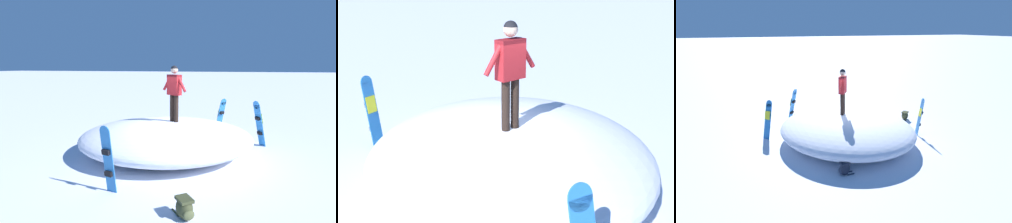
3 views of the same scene
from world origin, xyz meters
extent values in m
plane|color=white|center=(0.00, 0.00, 0.00)|extent=(240.00, 240.00, 0.00)
ellipsoid|color=white|center=(-0.52, 0.35, 0.53)|extent=(6.97, 6.60, 1.06)
cylinder|color=black|center=(-0.36, 0.47, 1.49)|extent=(0.14, 0.14, 0.86)
cylinder|color=black|center=(-0.20, 0.36, 1.49)|extent=(0.14, 0.14, 0.86)
cube|color=maroon|center=(-0.28, 0.41, 2.24)|extent=(0.52, 0.45, 0.64)
sphere|color=beige|center=(-0.28, 0.41, 2.71)|extent=(0.23, 0.23, 0.23)
cylinder|color=maroon|center=(-0.55, 0.60, 2.30)|extent=(0.38, 0.30, 0.53)
cylinder|color=maroon|center=(-0.01, 0.23, 2.30)|extent=(0.38, 0.30, 0.53)
sphere|color=black|center=(-0.28, 0.41, 2.74)|extent=(0.22, 0.22, 0.22)
cube|color=#2672BF|center=(-1.00, -2.74, 0.72)|extent=(0.32, 0.25, 1.44)
cylinder|color=#2672BF|center=(-1.02, -2.82, 1.44)|extent=(0.28, 0.12, 0.28)
cube|color=yellow|center=(-1.00, -2.75, 0.98)|extent=(0.24, 0.11, 0.35)
cube|color=black|center=(-1.02, -2.81, 0.98)|extent=(0.20, 0.13, 0.12)
cube|color=black|center=(-1.00, -2.75, 0.46)|extent=(0.20, 0.13, 0.12)
cube|color=#2672BF|center=(0.98, 3.20, 0.70)|extent=(0.47, 0.47, 1.40)
cylinder|color=#2672BF|center=(1.10, 3.07, 1.40)|extent=(0.26, 0.26, 0.28)
cube|color=yellow|center=(0.98, 3.19, 0.95)|extent=(0.23, 0.24, 0.34)
cube|color=black|center=(1.05, 3.12, 0.95)|extent=(0.20, 0.20, 0.12)
cube|color=black|center=(0.96, 3.21, 0.45)|extent=(0.20, 0.20, 0.12)
cube|color=#2672BF|center=(2.45, 1.92, 0.75)|extent=(0.51, 0.50, 1.51)
cylinder|color=#2672BF|center=(2.30, 1.78, 1.51)|extent=(0.27, 0.27, 0.28)
cube|color=yellow|center=(2.44, 1.91, 1.03)|extent=(0.24, 0.25, 0.36)
cube|color=black|center=(2.37, 1.84, 1.03)|extent=(0.20, 0.20, 0.12)
cube|color=black|center=(2.47, 1.94, 0.48)|extent=(0.20, 0.20, 0.12)
ellipsoid|color=#1E2333|center=(-2.89, 1.35, 0.22)|extent=(0.29, 0.33, 0.43)
ellipsoid|color=#2B3144|center=(-2.90, 1.49, 0.15)|extent=(0.21, 0.10, 0.21)
cube|color=#1E2333|center=(-2.89, 1.35, 0.40)|extent=(0.24, 0.28, 0.06)
cylinder|color=#1E2333|center=(-2.96, 1.17, 0.01)|extent=(0.04, 0.23, 0.04)
cylinder|color=#1E2333|center=(-2.81, 1.17, 0.01)|extent=(0.04, 0.23, 0.04)
ellipsoid|color=#383D23|center=(0.84, -3.28, 0.20)|extent=(0.49, 0.50, 0.41)
ellipsoid|color=#4B5131|center=(0.95, -3.42, 0.14)|extent=(0.25, 0.23, 0.19)
cube|color=#383D23|center=(0.84, -3.28, 0.37)|extent=(0.41, 0.42, 0.06)
cylinder|color=#383D23|center=(0.77, -3.06, 0.01)|extent=(0.20, 0.24, 0.04)
cylinder|color=#383D23|center=(0.63, -3.17, 0.01)|extent=(0.20, 0.24, 0.04)
camera|label=1|loc=(1.78, -7.92, 2.84)|focal=28.98mm
camera|label=2|loc=(5.56, 1.95, 3.50)|focal=41.28mm
camera|label=3|loc=(-9.65, 3.99, 4.35)|focal=28.53mm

